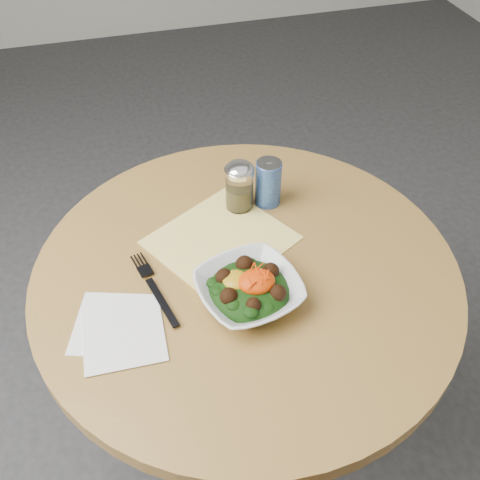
% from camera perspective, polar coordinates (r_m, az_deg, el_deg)
% --- Properties ---
extents(ground, '(6.00, 6.00, 0.00)m').
position_cam_1_polar(ground, '(1.76, 0.45, -19.62)').
color(ground, '#2C2C2E').
rests_on(ground, ground).
extents(table, '(0.90, 0.90, 0.75)m').
position_cam_1_polar(table, '(1.28, 0.59, -8.76)').
color(table, black).
rests_on(table, ground).
extents(cloth_napkin, '(0.36, 0.35, 0.00)m').
position_cam_1_polar(cloth_napkin, '(1.18, -2.06, 0.01)').
color(cloth_napkin, yellow).
rests_on(cloth_napkin, table).
extents(paper_napkins, '(0.19, 0.20, 0.00)m').
position_cam_1_polar(paper_napkins, '(1.05, -12.78, -9.28)').
color(paper_napkins, white).
rests_on(paper_napkins, table).
extents(salad_bowl, '(0.24, 0.24, 0.07)m').
position_cam_1_polar(salad_bowl, '(1.05, 0.96, -5.28)').
color(salad_bowl, white).
rests_on(salad_bowl, table).
extents(fork, '(0.07, 0.22, 0.00)m').
position_cam_1_polar(fork, '(1.10, -9.23, -4.88)').
color(fork, black).
rests_on(fork, table).
extents(spice_shaker, '(0.07, 0.07, 0.12)m').
position_cam_1_polar(spice_shaker, '(1.23, -0.07, 5.73)').
color(spice_shaker, silver).
rests_on(spice_shaker, table).
extents(beverage_can, '(0.06, 0.06, 0.12)m').
position_cam_1_polar(beverage_can, '(1.25, 3.02, 6.13)').
color(beverage_can, '#0D1D99').
rests_on(beverage_can, table).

